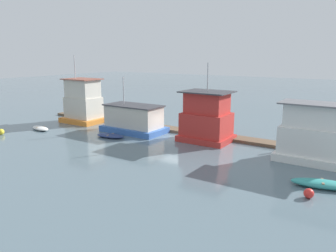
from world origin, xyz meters
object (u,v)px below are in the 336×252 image
houseboat_orange (83,103)px  dinghy_white (40,128)px  dinghy_teal (322,184)px  houseboat_blue (134,119)px  buoy_red (309,193)px  houseboat_red (207,119)px  buoy_yellow (1,132)px  dinghy_navy (110,136)px  houseboat_white (324,137)px  mooring_post_centre (285,141)px

houseboat_orange → dinghy_white: (-0.82, -6.09, -2.37)m
dinghy_white → dinghy_teal: size_ratio=0.80×
houseboat_orange → dinghy_white: 6.58m
houseboat_blue → dinghy_white: size_ratio=2.18×
houseboat_orange → buoy_red: houseboat_orange is taller
houseboat_red → buoy_red: size_ratio=12.64×
dinghy_teal → buoy_red: size_ratio=6.66×
buoy_yellow → houseboat_blue: bearing=38.9°
dinghy_navy → buoy_yellow: bearing=-152.3°
dinghy_white → dinghy_navy: dinghy_navy is taller
houseboat_red → houseboat_white: 11.25m
houseboat_orange → buoy_yellow: bearing=-103.2°
houseboat_blue → dinghy_white: bearing=-151.8°
houseboat_orange → mooring_post_centre: (25.53, 1.03, -1.66)m
houseboat_orange → dinghy_white: bearing=-97.7°
houseboat_white → dinghy_teal: size_ratio=1.76×
buoy_red → houseboat_orange: bearing=163.7°
houseboat_orange → mooring_post_centre: 25.61m
dinghy_white → dinghy_navy: size_ratio=0.98×
houseboat_orange → dinghy_teal: (29.89, -6.41, -2.29)m
houseboat_blue → dinghy_white: 11.31m
mooring_post_centre → dinghy_navy: bearing=-162.8°
dinghy_navy → buoy_yellow: size_ratio=5.23×
houseboat_orange → buoy_red: bearing=-16.3°
mooring_post_centre → buoy_red: 10.44m
dinghy_teal → mooring_post_centre: size_ratio=2.33×
houseboat_orange → buoy_yellow: size_ratio=13.25×
houseboat_white → buoy_red: 7.96m
buoy_red → houseboat_blue: bearing=158.9°
houseboat_red → houseboat_white: (11.19, -1.19, -0.09)m
houseboat_red → dinghy_navy: houseboat_red is taller
dinghy_teal → houseboat_white: bearing=99.2°
houseboat_orange → buoy_yellow: (-2.35, -9.98, -2.24)m
dinghy_navy → buoy_red: 21.28m
houseboat_orange → dinghy_teal: bearing=-12.1°
houseboat_white → buoy_yellow: houseboat_white is taller
houseboat_red → dinghy_teal: 13.95m
dinghy_teal → buoy_red: bearing=-101.1°
buoy_red → buoy_yellow: bearing=-177.6°
mooring_post_centre → buoy_yellow: bearing=-158.5°
mooring_post_centre → dinghy_white: bearing=-164.9°
dinghy_navy → buoy_red: (20.82, -4.41, 0.12)m
houseboat_orange → houseboat_blue: size_ratio=1.19×
houseboat_red → dinghy_white: (-18.63, -6.36, -2.12)m
mooring_post_centre → dinghy_teal: bearing=-59.6°
houseboat_blue → houseboat_red: size_ratio=0.92×
houseboat_red → mooring_post_centre: (7.72, 0.75, -1.41)m
mooring_post_centre → buoy_yellow: (-27.88, -11.01, -0.57)m
dinghy_navy → houseboat_orange: bearing=153.9°
houseboat_white → mooring_post_centre: houseboat_white is taller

